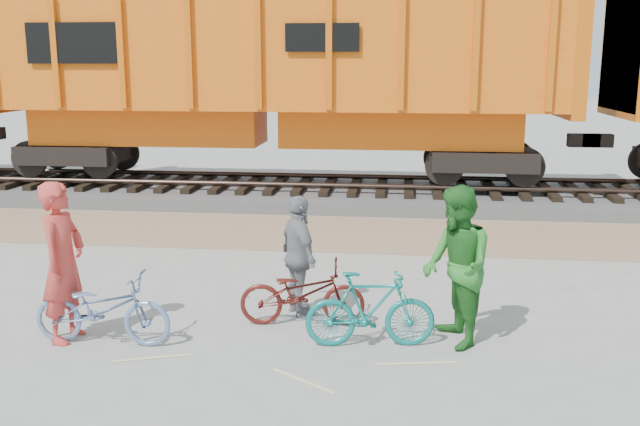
# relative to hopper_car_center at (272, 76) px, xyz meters

# --- Properties ---
(ground) EXTENTS (120.00, 120.00, 0.00)m
(ground) POSITION_rel_hopper_car_center_xyz_m (1.39, -9.00, -3.01)
(ground) COLOR #9E9E99
(ground) RESTS_ON ground
(gravel_strip) EXTENTS (120.00, 3.00, 0.02)m
(gravel_strip) POSITION_rel_hopper_car_center_xyz_m (1.39, -3.50, -3.00)
(gravel_strip) COLOR #A08363
(gravel_strip) RESTS_ON ground
(ballast_bed) EXTENTS (120.00, 4.00, 0.30)m
(ballast_bed) POSITION_rel_hopper_car_center_xyz_m (1.39, 0.00, -2.86)
(ballast_bed) COLOR slate
(ballast_bed) RESTS_ON ground
(track) EXTENTS (120.00, 2.60, 0.24)m
(track) POSITION_rel_hopper_car_center_xyz_m (1.39, 0.00, -2.53)
(track) COLOR black
(track) RESTS_ON ballast_bed
(hopper_car_center) EXTENTS (14.00, 3.13, 4.65)m
(hopper_car_center) POSITION_rel_hopper_car_center_xyz_m (0.00, 0.00, 0.00)
(hopper_car_center) COLOR black
(hopper_car_center) RESTS_ON track
(bicycle_blue) EXTENTS (1.67, 0.59, 0.88)m
(bicycle_blue) POSITION_rel_hopper_car_center_xyz_m (-0.34, -9.45, -2.57)
(bicycle_blue) COLOR #6A85B4
(bicycle_blue) RESTS_ON ground
(bicycle_teal) EXTENTS (1.59, 0.64, 0.93)m
(bicycle_teal) POSITION_rel_hopper_car_center_xyz_m (2.84, -9.16, -2.54)
(bicycle_teal) COLOR #117A73
(bicycle_teal) RESTS_ON ground
(bicycle_maroon) EXTENTS (1.65, 0.70, 0.84)m
(bicycle_maroon) POSITION_rel_hopper_car_center_xyz_m (1.94, -8.53, -2.58)
(bicycle_maroon) COLOR #541712
(bicycle_maroon) RESTS_ON ground
(person_solo) EXTENTS (0.52, 0.74, 1.95)m
(person_solo) POSITION_rel_hopper_car_center_xyz_m (-0.84, -9.35, -2.03)
(person_solo) COLOR #C93931
(person_solo) RESTS_ON ground
(person_man) EXTENTS (0.95, 1.10, 1.93)m
(person_man) POSITION_rel_hopper_car_center_xyz_m (3.84, -8.96, -2.04)
(person_man) COLOR #267025
(person_man) RESTS_ON ground
(person_woman) EXTENTS (0.83, 1.02, 1.62)m
(person_woman) POSITION_rel_hopper_car_center_xyz_m (1.84, -8.13, -2.20)
(person_woman) COLOR gray
(person_woman) RESTS_ON ground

